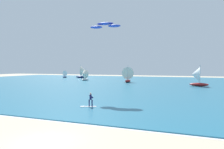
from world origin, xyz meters
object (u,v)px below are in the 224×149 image
Objects in this scene: kitesurfer at (89,102)px; sailboat_far_left at (83,72)px; kite at (105,25)px; sailboat_anchored_offshore at (84,75)px; sailboat_mid_left at (196,76)px; sailboat_center_horizon at (64,74)px; sailboat_leading at (128,74)px.

sailboat_far_left is (-33.95, 59.35, 1.95)m from kitesurfer.
kite is 60.77m from sailboat_far_left.
kitesurfer is 0.49× the size of sailboat_anchored_offshore.
kitesurfer is 13.77m from kite.
sailboat_far_left is at bearing 122.49° from kite.
sailboat_center_horizon is at bearing 155.78° from sailboat_mid_left.
sailboat_leading is 1.51× the size of sailboat_center_horizon.
sailboat_anchored_offshore is 23.08m from sailboat_center_horizon.
sailboat_leading reaches higher than kitesurfer.
kitesurfer is 0.38× the size of sailboat_mid_left.
sailboat_mid_left reaches higher than sailboat_leading.
kite is 44.27m from sailboat_anchored_offshore.
sailboat_leading reaches higher than sailboat_anchored_offshore.
sailboat_mid_left is (36.69, -10.10, 0.52)m from sailboat_anchored_offshore.
sailboat_anchored_offshore is at bearing -59.31° from sailboat_far_left.
sailboat_anchored_offshore is 38.06m from sailboat_mid_left.
kite is at bearing -78.54° from sailboat_leading.
sailboat_leading is (-6.80, 33.55, -8.83)m from kite.
sailboat_far_left reaches higher than sailboat_mid_left.
kite is 1.48× the size of sailboat_center_horizon.
kitesurfer is 0.39× the size of sailboat_leading.
sailboat_far_left is 1.06× the size of sailboat_mid_left.
sailboat_anchored_offshore is at bearing -38.90° from sailboat_center_horizon.
sailboat_leading is at bearing -33.95° from sailboat_far_left.
sailboat_center_horizon is 59.93m from sailboat_mid_left.
kite is 0.91× the size of sailboat_far_left.
sailboat_leading is at bearing 101.31° from kitesurfer.
sailboat_mid_left is at bearing -24.22° from sailboat_center_horizon.
sailboat_anchored_offshore is (-25.33, 44.83, 1.30)m from kitesurfer.
kitesurfer is at bearing -60.23° from sailboat_far_left.
kitesurfer is at bearing -53.88° from sailboat_center_horizon.
sailboat_mid_left reaches higher than sailboat_anchored_offshore.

